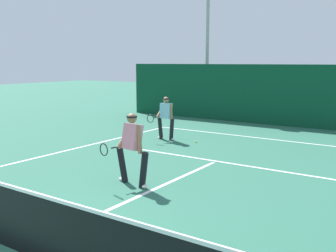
{
  "coord_description": "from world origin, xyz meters",
  "views": [
    {
      "loc": [
        5.01,
        -3.34,
        2.84
      ],
      "look_at": [
        -1.27,
        5.95,
        1.0
      ],
      "focal_mm": 42.02,
      "sensor_mm": 36.0,
      "label": 1
    }
  ],
  "objects": [
    {
      "name": "light_pole",
      "position": [
        -5.15,
        15.42,
        4.33
      ],
      "size": [
        0.55,
        0.44,
        7.0
      ],
      "color": "#9EA39E",
      "rests_on": "ground_plane"
    },
    {
      "name": "tennis_net",
      "position": [
        0.0,
        0.0,
        0.53
      ],
      "size": [
        10.19,
        0.09,
        1.11
      ],
      "color": "#1E4723",
      "rests_on": "ground_plane"
    },
    {
      "name": "court_line_centre",
      "position": [
        0.0,
        3.2,
        0.0
      ],
      "size": [
        0.1,
        6.4,
        0.01
      ],
      "primitive_type": "cube",
      "color": "white",
      "rests_on": "ground_plane"
    },
    {
      "name": "court_line_baseline_far",
      "position": [
        0.0,
        10.61,
        0.0
      ],
      "size": [
        9.29,
        0.1,
        0.01
      ],
      "primitive_type": "cube",
      "color": "white",
      "rests_on": "ground_plane"
    },
    {
      "name": "court_line_service",
      "position": [
        0.0,
        6.57,
        0.0
      ],
      "size": [
        7.57,
        0.1,
        0.01
      ],
      "primitive_type": "cube",
      "color": "white",
      "rests_on": "ground_plane"
    },
    {
      "name": "back_fence_windscreen",
      "position": [
        0.0,
        13.97,
        1.36
      ],
      "size": [
        17.58,
        0.12,
        2.72
      ],
      "primitive_type": "cube",
      "color": "#0C4329",
      "rests_on": "ground_plane"
    },
    {
      "name": "player_near",
      "position": [
        -0.63,
        3.51,
        0.93
      ],
      "size": [
        1.08,
        0.87,
        1.69
      ],
      "rotation": [
        0.0,
        0.0,
        2.96
      ],
      "color": "black",
      "rests_on": "ground_plane"
    },
    {
      "name": "ground_plane",
      "position": [
        0.0,
        0.0,
        0.0
      ],
      "size": [
        80.0,
        80.0,
        0.0
      ],
      "primitive_type": "plane",
      "color": "#2C6651"
    },
    {
      "name": "player_far",
      "position": [
        -3.0,
        8.36,
        0.87
      ],
      "size": [
        0.8,
        0.87,
        1.59
      ],
      "rotation": [
        0.0,
        0.0,
        3.16
      ],
      "color": "black",
      "rests_on": "ground_plane"
    },
    {
      "name": "tennis_ball",
      "position": [
        -1.81,
        8.53,
        0.03
      ],
      "size": [
        0.07,
        0.07,
        0.07
      ],
      "primitive_type": "sphere",
      "color": "#D1E033",
      "rests_on": "ground_plane"
    }
  ]
}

